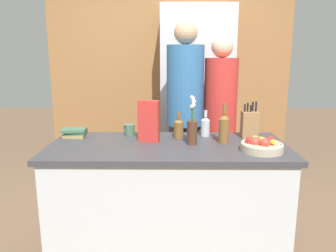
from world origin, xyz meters
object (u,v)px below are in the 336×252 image
Objects in this scene: coffee_mug at (129,130)px; bottle_oil at (205,126)px; cereal_box at (149,121)px; fruit_bowl at (261,145)px; bottle_vinegar at (179,128)px; person_in_blue at (220,116)px; bottle_wine at (224,128)px; knife_block at (249,124)px; refrigerator at (195,99)px; book_stack at (75,133)px; person_at_sink at (185,108)px; flower_vase at (192,129)px.

bottle_oil reaches higher than coffee_mug.
fruit_bowl is at bearing -16.81° from cereal_box.
coffee_mug is at bearing 155.84° from fruit_bowl.
bottle_vinegar is 0.66m from person_in_blue.
knife_block is at bearing 36.92° from bottle_wine.
knife_block is 0.97× the size of bottle_wine.
bottle_wine is (0.12, -1.39, -0.03)m from refrigerator.
fruit_bowl is 0.99× the size of knife_block.
bottle_wine is at bearing -143.08° from knife_block.
person_in_blue is (0.18, 0.45, 0.00)m from bottle_oil.
coffee_mug is at bearing 163.23° from bottle_wine.
knife_block is 0.81m from cereal_box.
knife_block is 1.49× the size of book_stack.
refrigerator is at bearing 122.08° from person_in_blue.
person_at_sink reaches higher than bottle_oil.
cereal_box is 0.90m from person_in_blue.
person_in_blue is (0.63, 0.64, -0.07)m from cereal_box.
coffee_mug is 0.41m from bottle_vinegar.
person_at_sink is (0.91, 0.49, 0.12)m from book_stack.
flower_vase reaches higher than book_stack.
person_at_sink is at bearing -101.57° from refrigerator.
bottle_oil is at bearing 2.98° from book_stack.
knife_block is 0.98m from coffee_mug.
bottle_oil is 0.47m from person_at_sink.
refrigerator reaches higher than coffee_mug.
bottle_wine reaches higher than bottle_vinegar.
bottle_wine is at bearing -83.62° from person_at_sink.
fruit_bowl is at bearing -24.16° from coffee_mug.
knife_block is at bearing 3.60° from bottle_vinegar.
book_stack is (-0.43, -0.07, -0.01)m from coffee_mug.
bottle_wine reaches higher than coffee_mug.
knife_block is 0.17× the size of person_in_blue.
bottle_wine is 0.16× the size of person_at_sink.
bottle_wine is at bearing 9.58° from flower_vase.
bottle_oil reaches higher than book_stack.
bottle_vinegar is at bearing 157.58° from bottle_wine.
coffee_mug is at bearing -153.73° from person_at_sink.
knife_block is 0.29m from bottle_wine.
refrigerator is at bearing 89.89° from bottle_oil.
knife_block is at bearing -6.03° from bottle_oil.
person_at_sink reaches higher than bottle_vinegar.
fruit_bowl is at bearing -20.02° from flower_vase.
knife_block is 0.52m from flower_vase.
refrigerator is 9.66× the size of bottle_vinegar.
bottle_wine is (0.12, -0.21, 0.03)m from bottle_oil.
bottle_wine is 0.67m from person_in_blue.
bottle_vinegar reaches higher than book_stack.
person_at_sink is (-0.50, 0.48, 0.05)m from knife_block.
bottle_oil is (-0.35, 0.04, -0.02)m from knife_block.
person_in_blue is at bearing 28.69° from coffee_mug.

